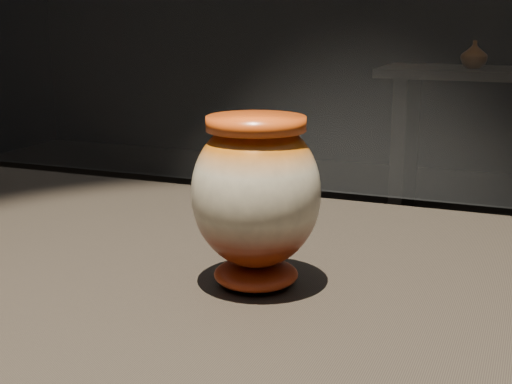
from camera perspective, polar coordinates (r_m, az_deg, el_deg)
main_vase at (r=0.78m, az=0.00°, el=-0.25°), size 0.16×0.16×0.19m
back_vase_left at (r=4.31m, az=17.06°, el=10.47°), size 0.18×0.18×0.16m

